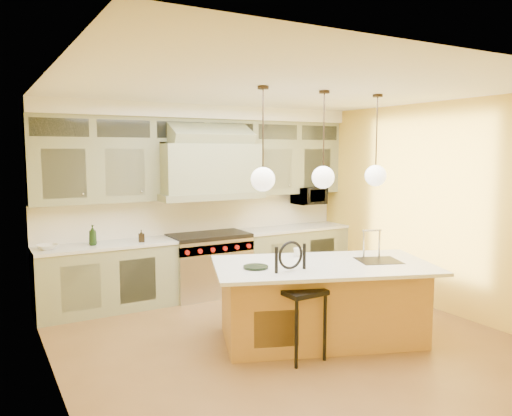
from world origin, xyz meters
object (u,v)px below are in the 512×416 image
counter_stool (299,292)px  microwave (309,196)px  range (209,264)px  kitchen_island (322,300)px

counter_stool → microwave: 3.52m
range → counter_stool: (-0.13, -2.63, 0.23)m
microwave → counter_stool: bearing=-127.3°
range → counter_stool: 2.64m
range → counter_stool: size_ratio=0.96×
range → kitchen_island: bearing=-80.2°
kitchen_island → microwave: bearing=78.1°
counter_stool → microwave: size_ratio=2.31×
counter_stool → microwave: microwave is taller
kitchen_island → microwave: size_ratio=5.19×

